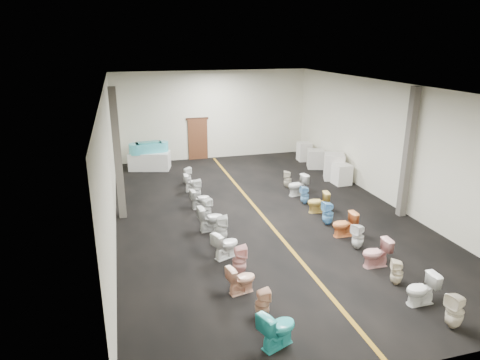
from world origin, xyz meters
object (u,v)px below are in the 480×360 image
Objects in this scene: toilet_right_1 at (422,289)px; toilet_right_7 at (318,202)px; appliance_crate_a at (342,174)px; toilet_left_4 at (226,244)px; bathtub at (149,147)px; toilet_right_5 at (344,224)px; toilet_right_4 at (358,236)px; toilet_left_3 at (239,260)px; toilet_right_6 at (328,213)px; appliance_crate_d at (304,152)px; display_table at (150,161)px; toilet_right_0 at (455,311)px; toilet_left_2 at (241,279)px; toilet_left_6 at (211,218)px; toilet_left_1 at (262,304)px; toilet_left_5 at (221,229)px; toilet_right_8 at (305,195)px; toilet_right_3 at (376,253)px; toilet_right_2 at (397,272)px; toilet_left_10 at (193,183)px; toilet_left_0 at (278,328)px; toilet_left_9 at (196,189)px; toilet_left_7 at (206,209)px; toilet_left_11 at (187,176)px; toilet_left_8 at (200,199)px; appliance_crate_b at (334,167)px; toilet_right_9 at (298,185)px; toilet_right_10 at (288,179)px; appliance_crate_c at (316,159)px.

toilet_right_1 is 5.82m from toilet_right_7.
toilet_left_4 is (-6.38, -5.04, -0.04)m from appliance_crate_a.
bathtub is 10.66m from toilet_right_5.
toilet_right_4 is (5.30, -10.08, -0.68)m from bathtub.
toilet_left_3 is 4.36m from toilet_right_6.
display_table is at bearing 176.06° from appliance_crate_d.
bathtub reaches higher than toilet_right_0.
toilet_left_6 reaches higher than toilet_left_2.
toilet_left_4 reaches higher than toilet_left_1.
toilet_right_8 is at bearing -48.68° from toilet_left_5.
toilet_right_1 is at bearing 2.21° from toilet_right_3.
toilet_left_1 is (1.52, -12.49, -0.71)m from bathtub.
toilet_left_10 is at bearing -131.48° from toilet_right_2.
appliance_crate_a is 9.42m from toilet_left_2.
toilet_left_0 is at bearing -41.17° from toilet_right_5.
toilet_left_9 is (1.44, -4.60, -0.68)m from bathtub.
toilet_left_7 reaches higher than toilet_left_11.
toilet_left_3 is 4.04m from toilet_right_5.
toilet_right_4 is at bearing -83.52° from toilet_left_2.
toilet_left_8 is 0.90× the size of toilet_right_6.
toilet_left_7 is at bearing -83.47° from bathtub.
appliance_crate_b is 6.65m from toilet_left_8.
toilet_left_1 is at bearing -83.07° from display_table.
bathtub is at bearing 8.30° from toilet_left_1.
toilet_right_4 is at bearing -120.76° from toilet_left_4.
appliance_crate_b is at bearing 112.53° from toilet_right_9.
appliance_crate_d is at bearing 157.26° from toilet_right_0.
toilet_right_5 is (3.97, -1.56, -0.03)m from toilet_left_6.
toilet_right_4 is 1.08× the size of toilet_right_10.
appliance_crate_b reaches higher than toilet_left_9.
toilet_left_8 is (-0.02, 1.06, -0.01)m from toilet_left_7.
toilet_left_9 is (0.04, 4.95, -0.01)m from toilet_left_4.
appliance_crate_a is 8.01m from toilet_right_2.
toilet_left_11 is (-0.08, 0.99, 0.00)m from toilet_left_10.
toilet_right_0 reaches higher than toilet_left_1.
toilet_left_8 is at bearing 168.84° from toilet_left_11.
appliance_crate_c is 1.15× the size of toilet_right_7.
toilet_right_9 is at bearing -97.35° from toilet_left_9.
toilet_right_8 is at bearing -16.89° from toilet_right_9.
appliance_crate_d is 1.14× the size of toilet_left_3.
appliance_crate_d reaches higher than toilet_right_10.
toilet_left_7 is (-0.09, 1.84, -0.05)m from toilet_left_5.
appliance_crate_a reaches higher than toilet_right_6.
display_table is 2.40× the size of toilet_right_5.
appliance_crate_b is 1.58× the size of toilet_left_8.
toilet_left_2 is 7.32m from toilet_right_9.
toilet_right_2 is at bearing 0.88° from toilet_right_3.
toilet_left_2 is at bearing -75.95° from toilet_right_2.
toilet_left_9 is (0.07, 3.04, -0.03)m from toilet_left_6.
toilet_left_6 is 0.95m from toilet_left_7.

